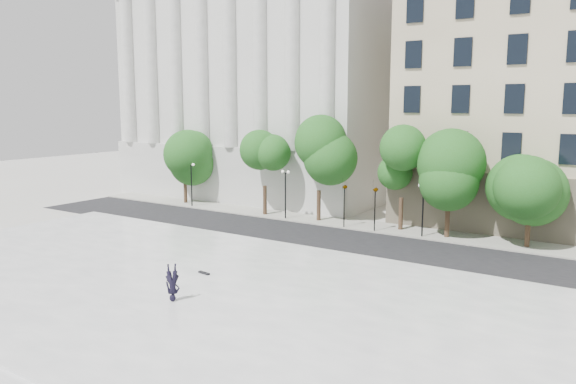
% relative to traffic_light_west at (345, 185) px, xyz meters
% --- Properties ---
extents(ground, '(160.00, 160.00, 0.00)m').
position_rel_traffic_light_west_xyz_m(ground, '(0.22, -22.30, -3.63)').
color(ground, beige).
rests_on(ground, ground).
extents(plaza, '(44.00, 22.00, 0.45)m').
position_rel_traffic_light_west_xyz_m(plaza, '(0.22, -19.30, -3.41)').
color(plaza, white).
rests_on(plaza, ground).
extents(street, '(60.00, 8.00, 0.02)m').
position_rel_traffic_light_west_xyz_m(street, '(0.22, -4.30, -3.62)').
color(street, black).
rests_on(street, ground).
extents(far_sidewalk, '(60.00, 4.00, 0.12)m').
position_rel_traffic_light_west_xyz_m(far_sidewalk, '(0.22, 1.70, -3.57)').
color(far_sidewalk, '#AAA89D').
rests_on(far_sidewalk, ground).
extents(building_west, '(31.50, 27.65, 25.60)m').
position_rel_traffic_light_west_xyz_m(building_west, '(-16.78, 16.27, 9.25)').
color(building_west, silver).
rests_on(building_west, ground).
extents(traffic_light_west, '(0.54, 1.63, 4.14)m').
position_rel_traffic_light_west_xyz_m(traffic_light_west, '(0.00, 0.00, 0.00)').
color(traffic_light_west, black).
rests_on(traffic_light_west, ground).
extents(traffic_light_east, '(0.58, 1.74, 4.19)m').
position_rel_traffic_light_west_xyz_m(traffic_light_east, '(2.79, -0.00, 0.05)').
color(traffic_light_east, black).
rests_on(traffic_light_east, ground).
extents(person_lying, '(1.79, 1.91, 0.52)m').
position_rel_traffic_light_west_xyz_m(person_lying, '(1.65, -21.57, -2.92)').
color(person_lying, black).
rests_on(person_lying, plaza).
extents(skateboard, '(0.88, 0.35, 0.09)m').
position_rel_traffic_light_west_xyz_m(skateboard, '(-0.17, -17.23, -3.14)').
color(skateboard, black).
rests_on(skateboard, plaza).
extents(street_trees, '(38.06, 4.82, 7.48)m').
position_rel_traffic_light_west_xyz_m(street_trees, '(-0.47, 1.31, 1.26)').
color(street_trees, '#382619').
rests_on(street_trees, ground).
extents(lamp_posts, '(36.65, 0.28, 4.49)m').
position_rel_traffic_light_west_xyz_m(lamp_posts, '(0.08, 0.30, -0.64)').
color(lamp_posts, black).
rests_on(lamp_posts, ground).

